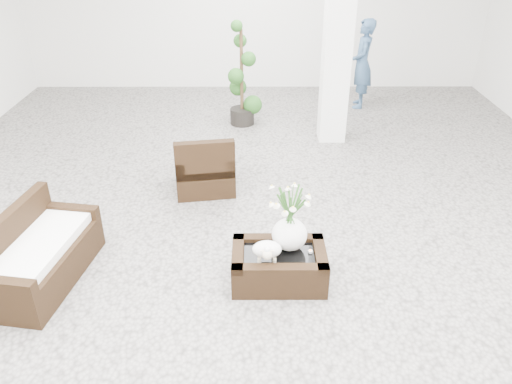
{
  "coord_description": "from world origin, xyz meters",
  "views": [
    {
      "loc": [
        -0.01,
        -4.69,
        3.18
      ],
      "look_at": [
        0.0,
        -0.1,
        0.62
      ],
      "focal_mm": 35.45,
      "sensor_mm": 36.0,
      "label": 1
    }
  ],
  "objects_px": {
    "coffee_table": "(279,267)",
    "loveseat": "(40,249)",
    "armchair": "(204,161)",
    "topiary": "(242,75)"
  },
  "relations": [
    {
      "from": "coffee_table",
      "to": "loveseat",
      "type": "distance_m",
      "value": 2.3
    },
    {
      "from": "armchair",
      "to": "loveseat",
      "type": "relative_size",
      "value": 0.58
    },
    {
      "from": "armchair",
      "to": "topiary",
      "type": "distance_m",
      "value": 2.38
    },
    {
      "from": "coffee_table",
      "to": "armchair",
      "type": "distance_m",
      "value": 2.1
    },
    {
      "from": "loveseat",
      "to": "topiary",
      "type": "bearing_deg",
      "value": -14.74
    },
    {
      "from": "coffee_table",
      "to": "armchair",
      "type": "height_order",
      "value": "armchair"
    },
    {
      "from": "loveseat",
      "to": "topiary",
      "type": "xyz_separation_m",
      "value": [
        1.85,
        4.16,
        0.48
      ]
    },
    {
      "from": "coffee_table",
      "to": "topiary",
      "type": "bearing_deg",
      "value": 96.03
    },
    {
      "from": "coffee_table",
      "to": "loveseat",
      "type": "height_order",
      "value": "loveseat"
    },
    {
      "from": "coffee_table",
      "to": "loveseat",
      "type": "relative_size",
      "value": 0.67
    }
  ]
}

